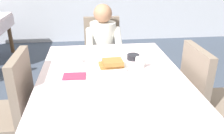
{
  "coord_description": "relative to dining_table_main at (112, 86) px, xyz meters",
  "views": [
    {
      "loc": [
        -0.17,
        -1.58,
        1.5
      ],
      "look_at": [
        0.01,
        0.04,
        0.79
      ],
      "focal_mm": 37.19,
      "sensor_mm": 36.0,
      "label": 1
    }
  ],
  "objects": [
    {
      "name": "dining_table_main",
      "position": [
        0.0,
        0.0,
        0.0
      ],
      "size": [
        1.12,
        1.52,
        0.74
      ],
      "color": "silver",
      "rests_on": "ground"
    },
    {
      "name": "chair_diner",
      "position": [
        0.01,
        1.17,
        -0.12
      ],
      "size": [
        0.44,
        0.45,
        0.93
      ],
      "rotation": [
        0.0,
        0.0,
        3.14
      ],
      "color": "#7A6B5B",
      "rests_on": "ground"
    },
    {
      "name": "diner_person",
      "position": [
        0.01,
        1.01,
        0.02
      ],
      "size": [
        0.4,
        0.43,
        1.12
      ],
      "rotation": [
        0.0,
        0.0,
        3.14
      ],
      "color": "silver",
      "rests_on": "ground"
    },
    {
      "name": "chair_left_side",
      "position": [
        -0.77,
        0.0,
        -0.12
      ],
      "size": [
        0.45,
        0.44,
        0.93
      ],
      "rotation": [
        0.0,
        0.0,
        1.57
      ],
      "color": "#7A6B5B",
      "rests_on": "ground"
    },
    {
      "name": "chair_right_side",
      "position": [
        0.77,
        0.0,
        -0.12
      ],
      "size": [
        0.45,
        0.44,
        0.93
      ],
      "rotation": [
        0.0,
        0.0,
        -1.57
      ],
      "color": "#7A6B5B",
      "rests_on": "ground"
    },
    {
      "name": "plate_breakfast",
      "position": [
        0.01,
        0.14,
        0.1
      ],
      "size": [
        0.28,
        0.28,
        0.02
      ],
      "primitive_type": "cylinder",
      "color": "white",
      "rests_on": "dining_table_main"
    },
    {
      "name": "breakfast_stack",
      "position": [
        0.02,
        0.13,
        0.13
      ],
      "size": [
        0.2,
        0.15,
        0.06
      ],
      "color": "#A36B33",
      "rests_on": "plate_breakfast"
    },
    {
      "name": "cup_coffee",
      "position": [
        0.25,
        0.12,
        0.13
      ],
      "size": [
        0.11,
        0.08,
        0.08
      ],
      "color": "white",
      "rests_on": "dining_table_main"
    },
    {
      "name": "bowl_butter",
      "position": [
        0.23,
        0.3,
        0.11
      ],
      "size": [
        0.11,
        0.11,
        0.04
      ],
      "primitive_type": "cylinder",
      "color": "black",
      "rests_on": "dining_table_main"
    },
    {
      "name": "syrup_pitcher",
      "position": [
        -0.25,
        0.28,
        0.13
      ],
      "size": [
        0.08,
        0.08,
        0.07
      ],
      "color": "silver",
      "rests_on": "dining_table_main"
    },
    {
      "name": "fork_left_of_plate",
      "position": [
        -0.18,
        0.12,
        0.09
      ],
      "size": [
        0.01,
        0.18,
        0.0
      ],
      "primitive_type": "cube",
      "rotation": [
        0.0,
        0.0,
        1.57
      ],
      "color": "silver",
      "rests_on": "dining_table_main"
    },
    {
      "name": "knife_right_of_plate",
      "position": [
        0.2,
        0.12,
        0.09
      ],
      "size": [
        0.02,
        0.2,
        0.0
      ],
      "primitive_type": "cube",
      "rotation": [
        0.0,
        0.0,
        1.52
      ],
      "color": "silver",
      "rests_on": "dining_table_main"
    },
    {
      "name": "spoon_near_edge",
      "position": [
        -0.02,
        -0.21,
        0.09
      ],
      "size": [
        0.15,
        0.05,
        0.0
      ],
      "primitive_type": "cube",
      "rotation": [
        0.0,
        0.0,
        -0.25
      ],
      "color": "silver",
      "rests_on": "dining_table_main"
    },
    {
      "name": "napkin_folded",
      "position": [
        -0.28,
        0.01,
        0.09
      ],
      "size": [
        0.17,
        0.13,
        0.01
      ],
      "primitive_type": "cube",
      "rotation": [
        0.0,
        0.0,
        -0.04
      ],
      "color": "#8C2D4C",
      "rests_on": "dining_table_main"
    }
  ]
}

